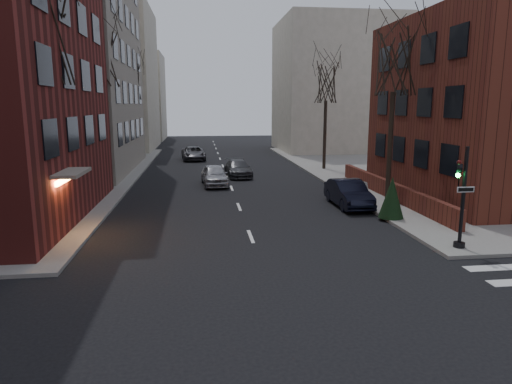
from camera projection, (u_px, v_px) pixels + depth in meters
building_left_tan at (12, 1)px, 36.89m from camera, size 18.00×18.00×28.00m
building_right_brick at (506, 108)px, 27.88m from camera, size 12.00×14.00×11.00m
low_wall_right at (389, 189)px, 27.92m from camera, size 0.35×16.00×1.00m
building_distant_la at (98, 79)px, 58.54m from camera, size 14.00×16.00×18.00m
building_distant_ra at (335, 87)px, 57.45m from camera, size 14.00×14.00×16.00m
building_distant_lb at (133, 97)px, 75.73m from camera, size 10.00×12.00×14.00m
traffic_signal at (461, 204)px, 17.77m from camera, size 0.76×0.44×4.00m
tree_left_a at (40, 39)px, 19.41m from camera, size 4.18×4.18×10.26m
tree_left_b at (99, 57)px, 31.03m from camera, size 4.40×4.40×10.80m
tree_left_c at (130, 81)px, 44.84m from camera, size 3.96×3.96×9.72m
tree_right_a at (395, 63)px, 25.51m from camera, size 3.96×3.96×9.72m
tree_right_b at (326, 83)px, 39.24m from camera, size 3.74×3.74×9.18m
streetlamp_near at (100, 129)px, 28.08m from camera, size 0.36×0.36×6.28m
streetlamp_far at (141, 119)px, 47.57m from camera, size 0.36×0.36×6.28m
parked_sedan at (348, 193)px, 25.92m from camera, size 1.65×4.64×1.52m
car_lane_silver at (214, 175)px, 32.83m from camera, size 2.04×4.46×1.48m
car_lane_gray at (238, 168)px, 36.88m from camera, size 2.19×4.69×1.32m
car_lane_far at (193, 153)px, 48.15m from camera, size 2.73×5.23×1.41m
sandwich_board at (363, 189)px, 27.92m from camera, size 0.51×0.65×0.96m
evergreen_shrub at (392, 197)px, 22.69m from camera, size 1.36×1.36×2.07m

